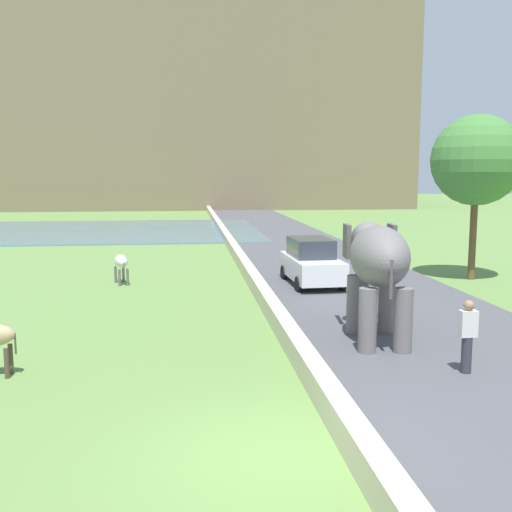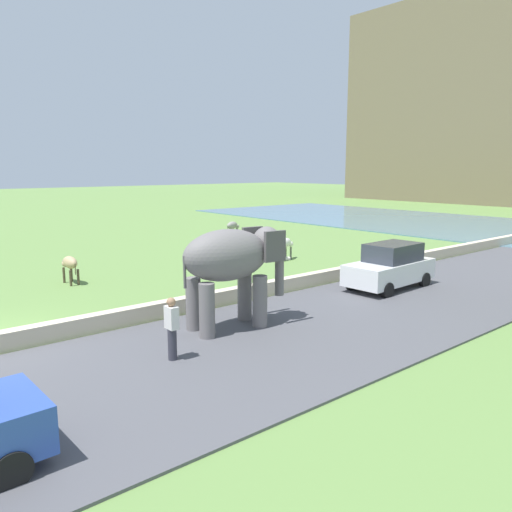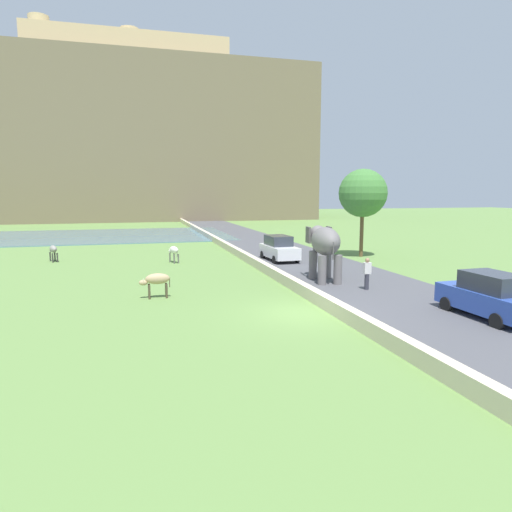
% 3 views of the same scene
% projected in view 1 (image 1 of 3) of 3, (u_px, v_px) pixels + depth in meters
% --- Properties ---
extents(ground_plane, '(220.00, 220.00, 0.00)m').
position_uv_depth(ground_plane, '(276.00, 457.00, 9.02)').
color(ground_plane, '#608442').
extents(road_surface, '(7.00, 120.00, 0.06)m').
position_uv_depth(road_surface, '(316.00, 260.00, 29.27)').
color(road_surface, '#4C4C51').
rests_on(road_surface, ground).
extents(barrier_wall, '(0.40, 110.00, 0.55)m').
position_uv_depth(barrier_wall, '(243.00, 262.00, 26.83)').
color(barrier_wall, beige).
rests_on(barrier_wall, ground).
extents(lake, '(36.00, 18.00, 0.08)m').
position_uv_depth(lake, '(11.00, 232.00, 43.30)').
color(lake, slate).
rests_on(lake, ground).
extents(hill_distant, '(64.00, 28.00, 27.30)m').
position_uv_depth(hill_distant, '(149.00, 102.00, 78.91)').
color(hill_distant, '#75664C').
rests_on(hill_distant, ground).
extents(elephant, '(1.69, 3.54, 2.99)m').
position_uv_depth(elephant, '(377.00, 263.00, 14.92)').
color(elephant, slate).
rests_on(elephant, ground).
extents(person_beside_elephant, '(0.36, 0.22, 1.63)m').
position_uv_depth(person_beside_elephant, '(467.00, 336.00, 12.53)').
color(person_beside_elephant, '#33333D').
rests_on(person_beside_elephant, ground).
extents(car_white, '(1.92, 4.06, 1.80)m').
position_uv_depth(car_white, '(311.00, 262.00, 22.68)').
color(car_white, white).
rests_on(car_white, ground).
extents(cow_white, '(0.75, 1.42, 1.15)m').
position_uv_depth(cow_white, '(121.00, 263.00, 22.98)').
color(cow_white, silver).
rests_on(cow_white, ground).
extents(tree_near, '(3.58, 3.58, 6.56)m').
position_uv_depth(tree_near, '(477.00, 161.00, 23.46)').
color(tree_near, brown).
rests_on(tree_near, ground).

